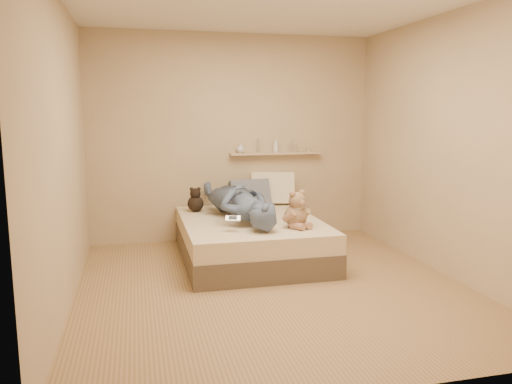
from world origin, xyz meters
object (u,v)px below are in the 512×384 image
object	(u,v)px
bed	(250,239)
dark_plush	(195,201)
game_console	(233,218)
wall_shelf	(276,153)
person	(239,201)
pillow_grey	(250,194)
pillow_cream	(273,189)
teddy_bear	(297,212)

from	to	relation	value
bed	dark_plush	xyz separation A→B (m)	(-0.54, 0.57, 0.35)
bed	game_console	xyz separation A→B (m)	(-0.30, -0.53, 0.36)
dark_plush	wall_shelf	bearing A→B (deg)	17.48
person	pillow_grey	bearing A→B (deg)	-120.51
pillow_grey	person	world-z (taller)	person
dark_plush	pillow_grey	bearing A→B (deg)	10.13
pillow_cream	pillow_grey	bearing A→B (deg)	-157.25
teddy_bear	pillow_grey	world-z (taller)	teddy_bear
game_console	pillow_cream	bearing A→B (deg)	59.87
game_console	pillow_grey	xyz separation A→B (m)	(0.45, 1.22, 0.04)
game_console	wall_shelf	size ratio (longest dim) A/B	0.13
bed	pillow_cream	distance (m)	1.05
dark_plush	wall_shelf	world-z (taller)	wall_shelf
bed	wall_shelf	world-z (taller)	wall_shelf
bed	dark_plush	bearing A→B (deg)	133.70
game_console	dark_plush	distance (m)	1.12
pillow_grey	wall_shelf	xyz separation A→B (m)	(0.39, 0.22, 0.48)
pillow_cream	pillow_grey	xyz separation A→B (m)	(-0.33, -0.14, -0.03)
teddy_bear	dark_plush	world-z (taller)	teddy_bear
game_console	dark_plush	world-z (taller)	dark_plush
game_console	pillow_cream	world-z (taller)	pillow_cream
dark_plush	game_console	bearing A→B (deg)	-77.38
pillow_cream	teddy_bear	bearing A→B (deg)	-94.85
pillow_cream	dark_plush	bearing A→B (deg)	-165.61
pillow_grey	person	distance (m)	0.68
dark_plush	pillow_grey	distance (m)	0.71
teddy_bear	person	world-z (taller)	person
dark_plush	teddy_bear	bearing A→B (deg)	-49.44
teddy_bear	pillow_cream	xyz separation A→B (m)	(0.11, 1.34, 0.04)
teddy_bear	wall_shelf	xyz separation A→B (m)	(0.17, 1.42, 0.49)
pillow_cream	wall_shelf	bearing A→B (deg)	52.91
bed	pillow_cream	xyz separation A→B (m)	(0.49, 0.83, 0.43)
teddy_bear	dark_plush	bearing A→B (deg)	130.56
pillow_cream	person	distance (m)	0.97
game_console	person	bearing A→B (deg)	72.66
game_console	dark_plush	xyz separation A→B (m)	(-0.24, 1.09, -0.01)
teddy_bear	wall_shelf	distance (m)	1.51
game_console	person	size ratio (longest dim) A/B	0.10
pillow_cream	wall_shelf	xyz separation A→B (m)	(0.06, 0.08, 0.45)
teddy_bear	pillow_grey	size ratio (longest dim) A/B	0.79
pillow_grey	pillow_cream	bearing A→B (deg)	22.75
bed	teddy_bear	world-z (taller)	teddy_bear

